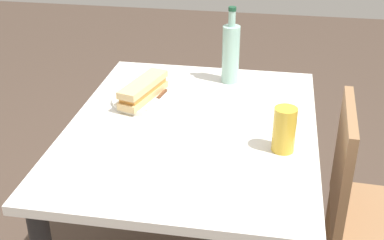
# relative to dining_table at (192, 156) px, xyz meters

# --- Properties ---
(dining_table) EXTENTS (1.05, 0.83, 0.75)m
(dining_table) POSITION_rel_dining_table_xyz_m (0.00, 0.00, 0.00)
(dining_table) COLOR silver
(dining_table) RESTS_ON ground
(chair_far) EXTENTS (0.42, 0.42, 0.85)m
(chair_far) POSITION_rel_dining_table_xyz_m (-0.00, 0.61, -0.15)
(chair_far) COLOR #936B47
(chair_far) RESTS_ON ground
(plate_near) EXTENTS (0.24, 0.24, 0.01)m
(plate_near) POSITION_rel_dining_table_xyz_m (-0.15, -0.21, 0.13)
(plate_near) COLOR silver
(plate_near) RESTS_ON dining_table
(baguette_sandwich_near) EXTENTS (0.26, 0.13, 0.07)m
(baguette_sandwich_near) POSITION_rel_dining_table_xyz_m (-0.15, -0.21, 0.17)
(baguette_sandwich_near) COLOR #DBB77A
(baguette_sandwich_near) RESTS_ON plate_near
(knife_near) EXTENTS (0.18, 0.04, 0.01)m
(knife_near) POSITION_rel_dining_table_xyz_m (-0.15, -0.15, 0.14)
(knife_near) COLOR silver
(knife_near) RESTS_ON plate_near
(water_bottle) EXTENTS (0.07, 0.07, 0.30)m
(water_bottle) POSITION_rel_dining_table_xyz_m (-0.39, 0.09, 0.24)
(water_bottle) COLOR #99C6B7
(water_bottle) RESTS_ON dining_table
(beer_glass) EXTENTS (0.07, 0.07, 0.14)m
(beer_glass) POSITION_rel_dining_table_xyz_m (0.11, 0.30, 0.19)
(beer_glass) COLOR gold
(beer_glass) RESTS_ON dining_table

